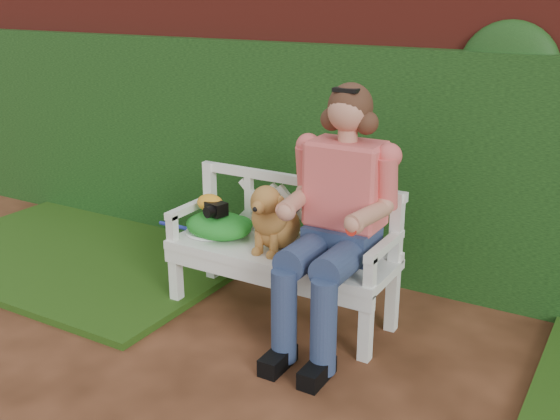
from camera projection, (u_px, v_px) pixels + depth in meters
The scene contains 11 objects.
ground at pixel (290, 397), 3.50m from camera, with size 60.00×60.00×0.00m, color black.
brick_wall at pixel (421, 132), 4.70m from camera, with size 10.00×0.30×2.20m, color maroon.
ivy_hedge at pixel (408, 172), 4.60m from camera, with size 10.00×0.18×1.70m, color #29601F.
grass_left at pixel (90, 252), 5.38m from camera, with size 2.60×2.00×0.05m, color black.
garden_bench at pixel (280, 284), 4.29m from camera, with size 1.58×0.60×0.48m, color white, non-canonical shape.
seated_woman at pixel (341, 212), 3.88m from camera, with size 0.69×0.92×1.63m, color #DB2F60, non-canonical shape.
dog at pixel (275, 215), 4.15m from camera, with size 0.31×0.41×0.46m, color #9A662B, non-canonical shape.
tennis_racket at pixel (204, 232), 4.47m from camera, with size 0.59×0.25×0.03m, color white, non-canonical shape.
green_bag at pixel (219, 225), 4.42m from camera, with size 0.48×0.37×0.16m, color #1B7117, non-canonical shape.
camera_item at pixel (216, 209), 4.35m from camera, with size 0.13×0.10×0.09m, color black.
baseball_glove at pixel (210, 203), 4.41m from camera, with size 0.19×0.14×0.12m, color orange.
Camera 1 is at (1.47, -2.61, 2.07)m, focal length 42.00 mm.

